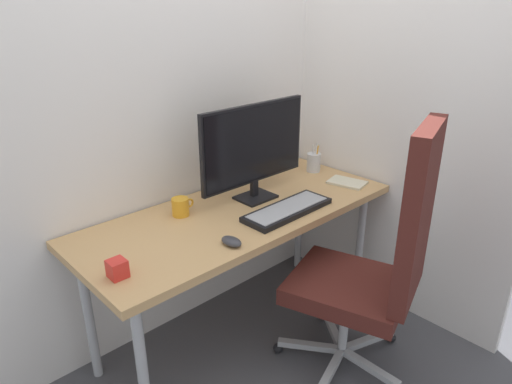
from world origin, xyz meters
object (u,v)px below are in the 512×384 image
(office_chair, at_px, (379,259))
(notebook, at_px, (347,182))
(coffee_mug, at_px, (181,207))
(pen_holder, at_px, (314,162))
(desk_clamp_accessory, at_px, (117,269))
(keyboard, at_px, (288,210))
(monitor, at_px, (254,147))
(mouse, at_px, (231,241))

(office_chair, height_order, notebook, office_chair)
(coffee_mug, bearing_deg, pen_holder, -2.41)
(notebook, height_order, desk_clamp_accessory, desk_clamp_accessory)
(office_chair, relative_size, pen_holder, 7.26)
(keyboard, xyz_separation_m, pen_holder, (0.53, 0.28, 0.04))
(pen_holder, distance_m, notebook, 0.26)
(notebook, bearing_deg, keyboard, 170.15)
(monitor, relative_size, coffee_mug, 5.58)
(keyboard, relative_size, mouse, 4.73)
(monitor, height_order, pen_holder, monitor)
(mouse, height_order, pen_holder, pen_holder)
(notebook, bearing_deg, mouse, 172.38)
(monitor, distance_m, pen_holder, 0.57)
(mouse, relative_size, pen_holder, 0.59)
(coffee_mug, height_order, desk_clamp_accessory, coffee_mug)
(keyboard, bearing_deg, mouse, -171.82)
(monitor, bearing_deg, coffee_mug, 167.46)
(pen_holder, bearing_deg, coffee_mug, 177.59)
(office_chair, xyz_separation_m, monitor, (-0.10, 0.69, 0.37))
(pen_holder, bearing_deg, desk_clamp_accessory, -170.26)
(keyboard, xyz_separation_m, mouse, (-0.40, -0.06, 0.00))
(office_chair, xyz_separation_m, coffee_mug, (-0.49, 0.77, 0.14))
(desk_clamp_accessory, bearing_deg, notebook, -0.81)
(keyboard, bearing_deg, desk_clamp_accessory, 176.83)
(office_chair, bearing_deg, mouse, 141.67)
(keyboard, xyz_separation_m, coffee_mug, (-0.38, 0.32, 0.03))
(coffee_mug, bearing_deg, notebook, -18.23)
(coffee_mug, relative_size, desk_clamp_accessory, 1.68)
(monitor, xyz_separation_m, desk_clamp_accessory, (-0.86, -0.19, -0.24))
(notebook, bearing_deg, desk_clamp_accessory, 166.20)
(keyboard, relative_size, notebook, 2.42)
(notebook, bearing_deg, pen_holder, 73.01)
(mouse, height_order, notebook, mouse)
(office_chair, distance_m, notebook, 0.64)
(notebook, height_order, coffee_mug, coffee_mug)
(keyboard, distance_m, coffee_mug, 0.50)
(notebook, xyz_separation_m, coffee_mug, (-0.89, 0.29, 0.04))
(pen_holder, distance_m, coffee_mug, 0.91)
(monitor, height_order, coffee_mug, monitor)
(keyboard, bearing_deg, coffee_mug, 140.05)
(mouse, bearing_deg, office_chair, -42.71)
(mouse, bearing_deg, pen_holder, 15.86)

